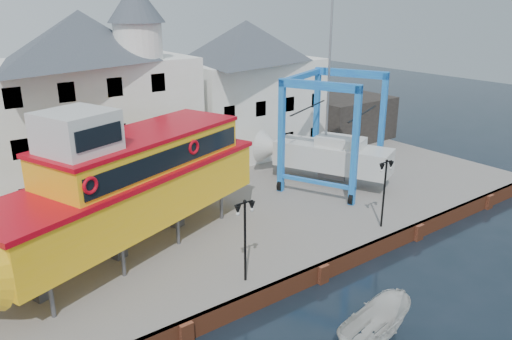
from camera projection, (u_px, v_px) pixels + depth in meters
ground at (322, 282)px, 25.81m from camera, size 140.00×140.00×0.00m
hardstanding at (209, 206)px, 33.96m from camera, size 44.00×22.00×1.00m
quay_wall at (321, 273)px, 25.73m from camera, size 44.00×0.47×1.00m
building_white_main at (90, 98)px, 34.56m from camera, size 14.00×8.30×14.00m
building_white_right at (247, 88)px, 43.13m from camera, size 12.00×8.00×11.20m
shed_dark at (342, 117)px, 48.47m from camera, size 8.00×7.00×4.00m
lamp_post_left at (245, 220)px, 23.09m from camera, size 1.12×0.32×4.20m
lamp_post_right at (385, 176)px, 28.77m from camera, size 1.12×0.32×4.20m
tour_boat at (113, 189)px, 25.03m from camera, size 19.07×10.61×8.14m
travel_lift at (321, 148)px, 36.39m from camera, size 8.75×10.25×15.25m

